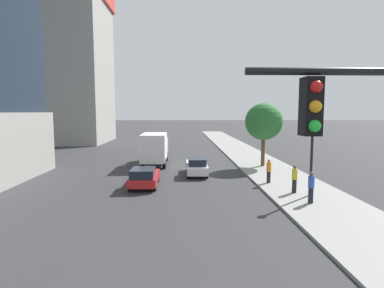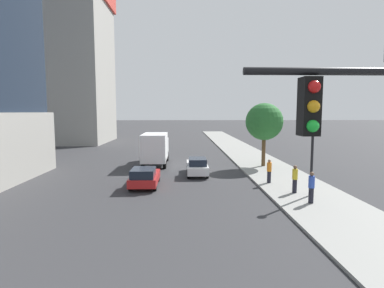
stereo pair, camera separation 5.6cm
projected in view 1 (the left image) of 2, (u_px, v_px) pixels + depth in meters
sidewalk at (289, 183)px, 23.15m from camera, size 5.10×120.00×0.15m
construction_building at (68, 56)px, 53.34m from camera, size 21.58×14.97×35.21m
street_lamp at (312, 140)px, 18.97m from camera, size 0.44×0.44×5.19m
street_tree at (264, 122)px, 29.49m from camera, size 3.54×3.54×6.03m
car_red at (144, 177)px, 22.08m from camera, size 1.89×4.22×1.44m
car_white at (197, 166)px, 26.29m from camera, size 1.72×4.51×1.50m
box_truck at (155, 147)px, 31.07m from camera, size 2.32×6.83×3.21m
pedestrian_orange_shirt at (269, 171)px, 22.68m from camera, size 0.34×0.34×1.73m
pedestrian_yellow_shirt at (294, 179)px, 19.88m from camera, size 0.34×0.34×1.79m
pedestrian_blue_shirt at (311, 187)px, 17.61m from camera, size 0.34×0.34×1.81m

